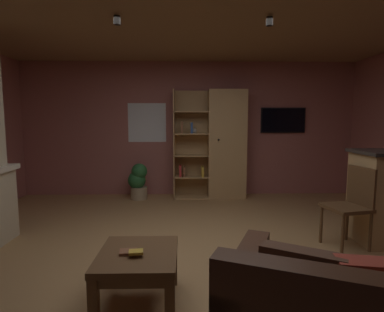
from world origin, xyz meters
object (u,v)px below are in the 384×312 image
bookshelf_cabinet (222,145)px  table_book_1 (136,252)px  coffee_table (138,263)px  table_book_0 (128,252)px  dining_chair (353,201)px  potted_floor_plant (138,181)px  wall_mounted_tv (283,120)px

bookshelf_cabinet → table_book_1: (-1.06, -3.54, -0.53)m
coffee_table → table_book_0: bearing=-163.0°
dining_chair → potted_floor_plant: dining_chair is taller
dining_chair → potted_floor_plant: (-2.76, 2.24, -0.19)m
potted_floor_plant → wall_mounted_tv: (2.75, 0.34, 1.10)m
bookshelf_cabinet → coffee_table: bookshelf_cabinet is taller
dining_chair → table_book_1: bearing=-152.8°
bookshelf_cabinet → dining_chair: size_ratio=2.17×
bookshelf_cabinet → dining_chair: (1.22, -2.37, -0.46)m
bookshelf_cabinet → table_book_0: 3.70m
coffee_table → table_book_1: size_ratio=6.38×
coffee_table → potted_floor_plant: (-0.49, 3.34, -0.00)m
table_book_0 → potted_floor_plant: (-0.42, 3.36, -0.10)m
potted_floor_plant → wall_mounted_tv: size_ratio=0.78×
dining_chair → coffee_table: bearing=-154.3°
coffee_table → wall_mounted_tv: bearing=58.5°
coffee_table → table_book_1: (-0.00, -0.08, 0.12)m
coffee_table → potted_floor_plant: potted_floor_plant is taller
coffee_table → table_book_0: 0.12m
wall_mounted_tv → table_book_0: bearing=-122.1°
table_book_0 → wall_mounted_tv: size_ratio=0.16×
table_book_1 → dining_chair: (2.27, 1.17, 0.07)m
bookshelf_cabinet → wall_mounted_tv: size_ratio=2.35×
coffee_table → table_book_1: table_book_1 is taller
bookshelf_cabinet → potted_floor_plant: 1.68m
bookshelf_cabinet → dining_chair: bookshelf_cabinet is taller
coffee_table → potted_floor_plant: bearing=98.4°
table_book_1 → potted_floor_plant: bearing=98.2°
bookshelf_cabinet → coffee_table: size_ratio=2.93×
coffee_table → wall_mounted_tv: wall_mounted_tv is taller
bookshelf_cabinet → coffee_table: bearing=-106.9°
dining_chair → wall_mounted_tv: wall_mounted_tv is taller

